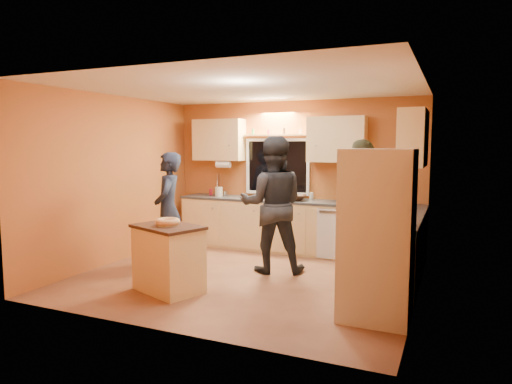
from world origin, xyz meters
The scene contains 14 objects.
ground centered at (0.00, 0.00, 0.00)m, with size 4.50×4.50×0.00m, color brown.
room_shell centered at (0.12, 0.41, 1.62)m, with size 4.54×4.04×2.61m.
back_counter centered at (0.01, 1.70, 0.45)m, with size 4.23×0.62×0.90m.
right_counter centered at (1.95, 0.50, 0.45)m, with size 0.62×1.84×0.90m.
refrigerator centered at (1.89, -0.80, 0.90)m, with size 0.72×0.70×1.80m, color silver.
island centered at (-0.64, -0.93, 0.43)m, with size 1.02×0.85×0.84m.
bundt_pastry centered at (-0.64, -0.93, 0.88)m, with size 0.31×0.31×0.09m, color tan.
person_left centered at (-1.36, 0.12, 0.86)m, with size 0.63×0.41×1.73m, color black.
person_center centered at (0.22, 0.43, 0.98)m, with size 0.95×0.74×1.96m, color black.
person_right centered at (1.50, 0.29, 0.96)m, with size 1.12×0.47×1.91m, color #393D27.
mixing_bowl centered at (0.14, 1.65, 0.95)m, with size 0.39×0.39×0.10m, color black.
utensil_crock centered at (-1.33, 1.68, 0.99)m, with size 0.14×0.14×0.17m, color beige.
potted_plant centered at (2.00, -0.14, 1.04)m, with size 0.25×0.21×0.27m, color gray.
red_box centered at (2.00, 0.64, 0.94)m, with size 0.16×0.12×0.07m, color #B41B2E.
Camera 1 is at (2.61, -5.63, 1.85)m, focal length 32.00 mm.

